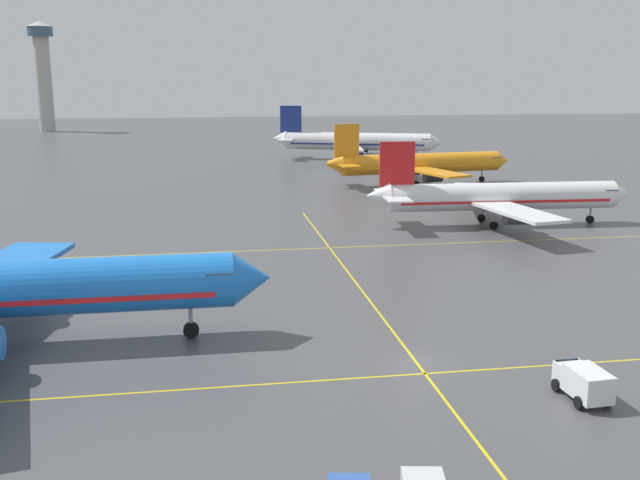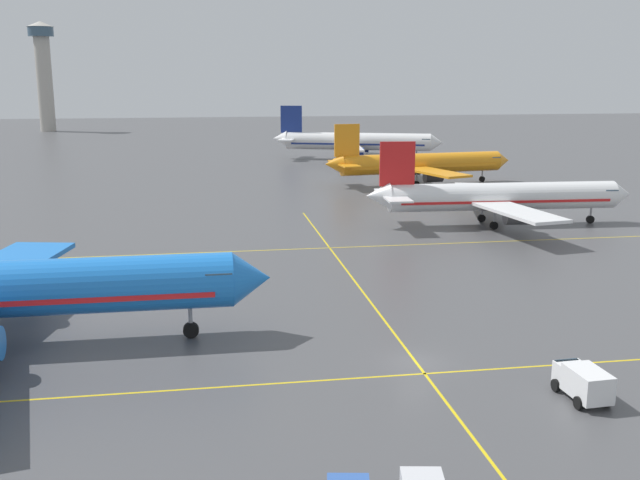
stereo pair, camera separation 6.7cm
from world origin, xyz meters
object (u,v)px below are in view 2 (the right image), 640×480
object	(u,v)px
airliner_third_row	(419,164)
service_truck_red_van	(582,381)
airliner_second_row	(499,197)
airliner_far_left_stand	(355,142)
control_tower	(44,68)

from	to	relation	value
airliner_third_row	service_truck_red_van	distance (m)	89.80
airliner_second_row	airliner_far_left_stand	xyz separation A→B (m)	(-2.94, 77.18, 0.40)
service_truck_red_van	airliner_third_row	bearing A→B (deg)	79.72
airliner_second_row	service_truck_red_van	size ratio (longest dim) A/B	8.49
airliner_second_row	airliner_third_row	distance (m)	37.14
airliner_second_row	airliner_far_left_stand	size ratio (longest dim) A/B	0.93
airliner_far_left_stand	airliner_second_row	bearing A→B (deg)	-87.82
airliner_far_left_stand	control_tower	distance (m)	135.63
airliner_third_row	airliner_far_left_stand	size ratio (longest dim) A/B	0.92
airliner_far_left_stand	service_truck_red_van	size ratio (longest dim) A/B	9.15
airliner_third_row	control_tower	bearing A→B (deg)	122.50
service_truck_red_van	control_tower	xyz separation A→B (m)	(-74.64, 230.59, 20.26)
service_truck_red_van	control_tower	bearing A→B (deg)	107.94
airliner_third_row	control_tower	size ratio (longest dim) A/B	0.97
service_truck_red_van	airliner_far_left_stand	bearing A→B (deg)	84.30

